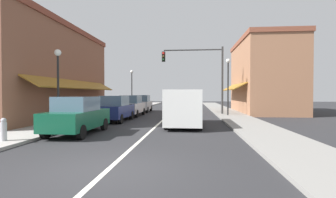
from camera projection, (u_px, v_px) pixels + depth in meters
ground_plane at (170, 114)px, 24.21m from camera, size 80.00×80.00×0.00m
sidewalk_left at (114, 113)px, 24.73m from camera, size 2.60×56.00×0.12m
sidewalk_right at (228, 113)px, 23.69m from camera, size 2.60×56.00×0.12m
lane_center_stripe at (170, 114)px, 24.21m from camera, size 0.14×52.00×0.01m
storefront_left_block at (42, 72)px, 19.03m from camera, size 5.98×14.20×7.06m
storefront_right_block at (264, 76)px, 25.26m from camera, size 6.19×10.20×7.27m
parked_car_nearest_left at (78, 116)px, 11.88m from camera, size 1.80×4.11×1.77m
parked_car_second_left at (115, 109)px, 17.38m from camera, size 1.82×4.12×1.77m
parked_car_third_left at (131, 106)px, 21.62m from camera, size 1.81×4.11×1.77m
parked_car_far_left at (142, 104)px, 26.60m from camera, size 1.86×4.14×1.77m
van_in_lane at (184, 107)px, 14.85m from camera, size 2.05×5.20×2.12m
traffic_signal_mast_arm at (202, 68)px, 22.74m from camera, size 5.52×0.50×6.12m
street_lamp_left_near at (58, 75)px, 13.73m from camera, size 0.36×0.36×4.32m
street_lamp_right_mid at (228, 78)px, 21.16m from camera, size 0.36×0.36×4.84m
street_lamp_left_far at (132, 83)px, 30.33m from camera, size 0.36×0.36×4.73m
fire_hydrant at (4, 129)px, 9.58m from camera, size 0.22×0.22×0.87m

